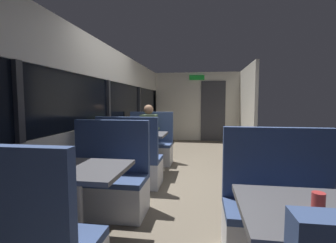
# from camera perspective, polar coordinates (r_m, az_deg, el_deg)

# --- Properties ---
(ground_plane) EXTENTS (3.30, 9.20, 0.02)m
(ground_plane) POSITION_cam_1_polar(r_m,az_deg,el_deg) (4.30, 4.95, -13.42)
(ground_plane) COLOR #665B4C
(carriage_window_panel_left) EXTENTS (0.09, 8.48, 2.30)m
(carriage_window_panel_left) POSITION_cam_1_polar(r_m,az_deg,el_deg) (4.42, -14.10, 1.76)
(carriage_window_panel_left) COLOR beige
(carriage_window_panel_left) RESTS_ON ground_plane
(carriage_end_bulkhead) EXTENTS (2.90, 0.11, 2.30)m
(carriage_end_bulkhead) POSITION_cam_1_polar(r_m,az_deg,el_deg) (8.27, 7.17, 3.42)
(carriage_end_bulkhead) COLOR beige
(carriage_end_bulkhead) RESTS_ON ground_plane
(carriage_aisle_panel_right) EXTENTS (0.08, 2.40, 2.30)m
(carriage_aisle_panel_right) POSITION_cam_1_polar(r_m,az_deg,el_deg) (7.18, 18.15, 3.11)
(carriage_aisle_panel_right) COLOR beige
(carriage_aisle_panel_right) RESTS_ON ground_plane
(dining_table_near_window) EXTENTS (0.90, 0.70, 0.74)m
(dining_table_near_window) POSITION_cam_1_polar(r_m,az_deg,el_deg) (2.39, -20.86, -12.37)
(dining_table_near_window) COLOR #9E9EA3
(dining_table_near_window) RESTS_ON ground_plane
(bench_near_window_facing_entry) EXTENTS (0.95, 0.50, 1.10)m
(bench_near_window_facing_entry) POSITION_cam_1_polar(r_m,az_deg,el_deg) (3.08, -14.12, -14.35)
(bench_near_window_facing_entry) COLOR silver
(bench_near_window_facing_entry) RESTS_ON ground_plane
(dining_table_mid_window) EXTENTS (0.90, 0.70, 0.74)m
(dining_table_mid_window) POSITION_cam_1_polar(r_m,az_deg,el_deg) (4.51, -6.25, -4.05)
(dining_table_mid_window) COLOR #9E9EA3
(dining_table_mid_window) RESTS_ON ground_plane
(bench_mid_window_facing_end) EXTENTS (0.95, 0.50, 1.10)m
(bench_mid_window_facing_end) POSITION_cam_1_polar(r_m,az_deg,el_deg) (3.92, -8.83, -10.09)
(bench_mid_window_facing_end) COLOR silver
(bench_mid_window_facing_end) RESTS_ON ground_plane
(bench_mid_window_facing_entry) EXTENTS (0.95, 0.50, 1.10)m
(bench_mid_window_facing_entry) POSITION_cam_1_polar(r_m,az_deg,el_deg) (5.24, -4.27, -6.26)
(bench_mid_window_facing_entry) COLOR silver
(bench_mid_window_facing_entry) RESTS_ON ground_plane
(dining_table_front_aisle) EXTENTS (0.90, 0.70, 0.74)m
(dining_table_front_aisle) POSITION_cam_1_polar(r_m,az_deg,el_deg) (1.68, 32.74, -20.28)
(dining_table_front_aisle) COLOR #9E9EA3
(dining_table_front_aisle) RESTS_ON ground_plane
(bench_front_aisle_facing_entry) EXTENTS (0.95, 0.50, 1.10)m
(bench_front_aisle_facing_entry) POSITION_cam_1_polar(r_m,az_deg,el_deg) (2.40, 25.07, -20.33)
(bench_front_aisle_facing_entry) COLOR silver
(bench_front_aisle_facing_entry) RESTS_ON ground_plane
(seated_passenger) EXTENTS (0.47, 0.55, 1.26)m
(seated_passenger) POSITION_cam_1_polar(r_m,az_deg,el_deg) (5.13, -4.46, -4.12)
(seated_passenger) COLOR #26262D
(seated_passenger) RESTS_ON ground_plane
(coffee_cup_primary) EXTENTS (0.07, 0.07, 0.09)m
(coffee_cup_primary) POSITION_cam_1_polar(r_m,az_deg,el_deg) (1.63, 31.94, -15.55)
(coffee_cup_primary) COLOR #B23333
(coffee_cup_primary) RESTS_ON dining_table_front_aisle
(coffee_cup_secondary) EXTENTS (0.07, 0.07, 0.09)m
(coffee_cup_secondary) POSITION_cam_1_polar(r_m,az_deg,el_deg) (4.56, -4.51, -2.10)
(coffee_cup_secondary) COLOR #B23333
(coffee_cup_secondary) RESTS_ON dining_table_mid_window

